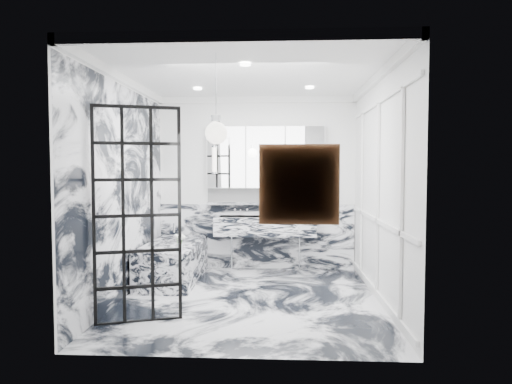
# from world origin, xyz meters

# --- Properties ---
(floor) EXTENTS (3.60, 3.60, 0.00)m
(floor) POSITION_xyz_m (0.00, 0.00, 0.00)
(floor) COLOR white
(floor) RESTS_ON ground
(ceiling) EXTENTS (3.60, 3.60, 0.00)m
(ceiling) POSITION_xyz_m (0.00, 0.00, 2.80)
(ceiling) COLOR white
(ceiling) RESTS_ON wall_back
(wall_back) EXTENTS (3.60, 0.00, 3.60)m
(wall_back) POSITION_xyz_m (0.00, 1.80, 1.40)
(wall_back) COLOR white
(wall_back) RESTS_ON floor
(wall_front) EXTENTS (3.60, 0.00, 3.60)m
(wall_front) POSITION_xyz_m (0.00, -1.80, 1.40)
(wall_front) COLOR white
(wall_front) RESTS_ON floor
(wall_left) EXTENTS (0.00, 3.60, 3.60)m
(wall_left) POSITION_xyz_m (-1.60, 0.00, 1.40)
(wall_left) COLOR white
(wall_left) RESTS_ON floor
(wall_right) EXTENTS (0.00, 3.60, 3.60)m
(wall_right) POSITION_xyz_m (1.60, 0.00, 1.40)
(wall_right) COLOR white
(wall_right) RESTS_ON floor
(marble_clad_back) EXTENTS (3.18, 0.05, 1.05)m
(marble_clad_back) POSITION_xyz_m (0.00, 1.78, 0.53)
(marble_clad_back) COLOR white
(marble_clad_back) RESTS_ON floor
(marble_clad_left) EXTENTS (0.02, 3.56, 2.68)m
(marble_clad_left) POSITION_xyz_m (-1.59, 0.00, 1.34)
(marble_clad_left) COLOR white
(marble_clad_left) RESTS_ON floor
(panel_molding) EXTENTS (0.03, 3.40, 2.30)m
(panel_molding) POSITION_xyz_m (1.58, 0.00, 1.30)
(panel_molding) COLOR white
(panel_molding) RESTS_ON floor
(soap_bottle_a) EXTENTS (0.10, 0.10, 0.21)m
(soap_bottle_a) POSITION_xyz_m (0.64, 1.71, 1.20)
(soap_bottle_a) COLOR #8C5919
(soap_bottle_a) RESTS_ON ledge
(soap_bottle_b) EXTENTS (0.10, 0.10, 0.17)m
(soap_bottle_b) POSITION_xyz_m (0.84, 1.71, 1.18)
(soap_bottle_b) COLOR #4C4C51
(soap_bottle_b) RESTS_ON ledge
(soap_bottle_c) EXTENTS (0.13, 0.13, 0.15)m
(soap_bottle_c) POSITION_xyz_m (1.00, 1.71, 1.16)
(soap_bottle_c) COLOR silver
(soap_bottle_c) RESTS_ON ledge
(face_pot) EXTENTS (0.14, 0.14, 0.14)m
(face_pot) POSITION_xyz_m (0.12, 1.71, 1.17)
(face_pot) COLOR white
(face_pot) RESTS_ON ledge
(amber_bottle) EXTENTS (0.04, 0.04, 0.10)m
(amber_bottle) POSITION_xyz_m (0.56, 1.71, 1.14)
(amber_bottle) COLOR #8C5919
(amber_bottle) RESTS_ON ledge
(flower_vase) EXTENTS (0.09, 0.09, 0.12)m
(flower_vase) POSITION_xyz_m (-0.91, 0.15, 0.61)
(flower_vase) COLOR silver
(flower_vase) RESTS_ON bathtub
(crittall_door) EXTENTS (0.85, 0.31, 2.29)m
(crittall_door) POSITION_xyz_m (-1.12, -0.91, 1.14)
(crittall_door) COLOR black
(crittall_door) RESTS_ON floor
(artwork) EXTENTS (0.58, 0.06, 0.58)m
(artwork) POSITION_xyz_m (0.55, -1.76, 1.51)
(artwork) COLOR #CB4C14
(artwork) RESTS_ON wall_front
(pendant_light) EXTENTS (0.22, 0.22, 0.22)m
(pendant_light) POSITION_xyz_m (-0.23, -1.24, 1.98)
(pendant_light) COLOR white
(pendant_light) RESTS_ON ceiling
(trough_sink) EXTENTS (1.60, 0.45, 0.30)m
(trough_sink) POSITION_xyz_m (0.15, 1.55, 0.73)
(trough_sink) COLOR silver
(trough_sink) RESTS_ON wall_back
(ledge) EXTENTS (1.90, 0.14, 0.04)m
(ledge) POSITION_xyz_m (0.15, 1.72, 1.07)
(ledge) COLOR silver
(ledge) RESTS_ON wall_back
(subway_tile) EXTENTS (1.90, 0.03, 0.23)m
(subway_tile) POSITION_xyz_m (0.15, 1.78, 1.21)
(subway_tile) COLOR white
(subway_tile) RESTS_ON wall_back
(mirror_cabinet) EXTENTS (1.90, 0.16, 1.00)m
(mirror_cabinet) POSITION_xyz_m (0.15, 1.73, 1.82)
(mirror_cabinet) COLOR white
(mirror_cabinet) RESTS_ON wall_back
(sconce_left) EXTENTS (0.07, 0.07, 0.40)m
(sconce_left) POSITION_xyz_m (-0.67, 1.63, 1.78)
(sconce_left) COLOR white
(sconce_left) RESTS_ON mirror_cabinet
(sconce_right) EXTENTS (0.07, 0.07, 0.40)m
(sconce_right) POSITION_xyz_m (0.97, 1.63, 1.78)
(sconce_right) COLOR white
(sconce_right) RESTS_ON mirror_cabinet
(bathtub) EXTENTS (0.75, 1.65, 0.55)m
(bathtub) POSITION_xyz_m (-1.18, 0.90, 0.28)
(bathtub) COLOR silver
(bathtub) RESTS_ON floor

